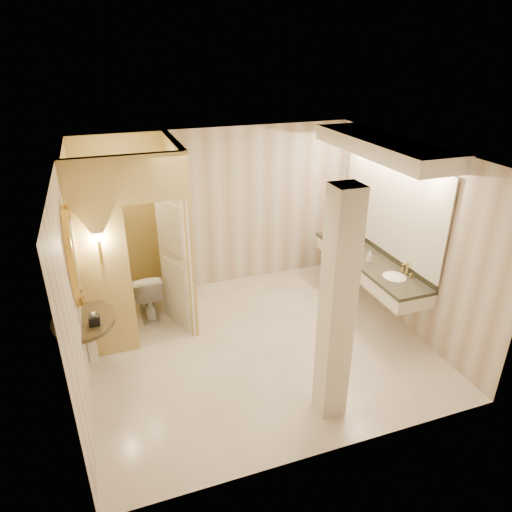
# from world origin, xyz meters

# --- Properties ---
(floor) EXTENTS (4.50, 4.50, 0.00)m
(floor) POSITION_xyz_m (0.00, 0.00, 0.00)
(floor) COLOR silver
(floor) RESTS_ON ground
(ceiling) EXTENTS (4.50, 4.50, 0.00)m
(ceiling) POSITION_xyz_m (0.00, 0.00, 2.70)
(ceiling) COLOR white
(ceiling) RESTS_ON wall_back
(wall_back) EXTENTS (4.50, 0.02, 2.70)m
(wall_back) POSITION_xyz_m (0.00, 2.00, 1.35)
(wall_back) COLOR beige
(wall_back) RESTS_ON floor
(wall_front) EXTENTS (4.50, 0.02, 2.70)m
(wall_front) POSITION_xyz_m (0.00, -2.00, 1.35)
(wall_front) COLOR beige
(wall_front) RESTS_ON floor
(wall_left) EXTENTS (0.02, 4.00, 2.70)m
(wall_left) POSITION_xyz_m (-2.25, 0.00, 1.35)
(wall_left) COLOR beige
(wall_left) RESTS_ON floor
(wall_right) EXTENTS (0.02, 4.00, 2.70)m
(wall_right) POSITION_xyz_m (2.25, 0.00, 1.35)
(wall_right) COLOR beige
(wall_right) RESTS_ON floor
(toilet_closet) EXTENTS (1.50, 1.55, 2.70)m
(toilet_closet) POSITION_xyz_m (-1.12, 0.97, 1.39)
(toilet_closet) COLOR #DDC274
(toilet_closet) RESTS_ON floor
(wall_sconce) EXTENTS (0.14, 0.14, 0.42)m
(wall_sconce) POSITION_xyz_m (-1.93, 0.43, 1.73)
(wall_sconce) COLOR gold
(wall_sconce) RESTS_ON toilet_closet
(vanity) EXTENTS (0.75, 2.60, 2.09)m
(vanity) POSITION_xyz_m (1.98, 0.40, 1.63)
(vanity) COLOR white
(vanity) RESTS_ON floor
(console_shelf) EXTENTS (0.92, 0.92, 1.91)m
(console_shelf) POSITION_xyz_m (-2.21, 0.05, 1.34)
(console_shelf) COLOR black
(console_shelf) RESTS_ON floor
(pillar) EXTENTS (0.29, 0.29, 2.70)m
(pillar) POSITION_xyz_m (0.35, -1.44, 1.35)
(pillar) COLOR white
(pillar) RESTS_ON floor
(tissue_box) EXTENTS (0.12, 0.12, 0.12)m
(tissue_box) POSITION_xyz_m (-2.10, -0.12, 0.93)
(tissue_box) COLOR black
(tissue_box) RESTS_ON console_shelf
(toilet) EXTENTS (0.44, 0.75, 0.75)m
(toilet) POSITION_xyz_m (-1.38, 1.31, 0.38)
(toilet) COLOR white
(toilet) RESTS_ON floor
(soap_bottle_a) EXTENTS (0.06, 0.06, 0.12)m
(soap_bottle_a) POSITION_xyz_m (1.83, 0.65, 0.94)
(soap_bottle_a) COLOR beige
(soap_bottle_a) RESTS_ON vanity
(soap_bottle_b) EXTENTS (0.13, 0.13, 0.13)m
(soap_bottle_b) POSITION_xyz_m (1.92, 0.78, 0.94)
(soap_bottle_b) COLOR silver
(soap_bottle_b) RESTS_ON vanity
(soap_bottle_c) EXTENTS (0.09, 0.09, 0.19)m
(soap_bottle_c) POSITION_xyz_m (1.85, 0.26, 0.97)
(soap_bottle_c) COLOR #C6B28C
(soap_bottle_c) RESTS_ON vanity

